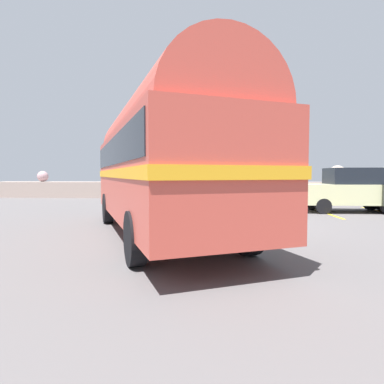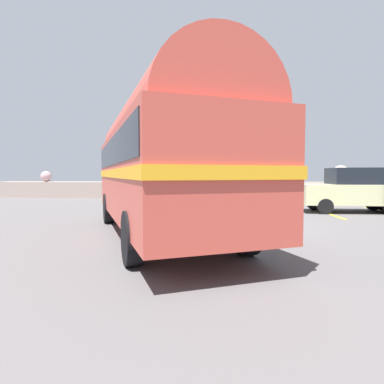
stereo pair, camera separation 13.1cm
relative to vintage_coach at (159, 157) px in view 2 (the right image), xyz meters
name	(u,v)px [view 2 (the right image)]	position (x,y,z in m)	size (l,w,h in m)	color
ground	(228,225)	(1.86, 1.96, -2.04)	(32.00, 26.00, 0.02)	#555151
breakwater	(225,188)	(2.14, 13.75, -1.38)	(31.36, 1.99, 2.39)	gray
vintage_coach	(159,157)	(0.00, 0.00, 0.00)	(5.58, 8.83, 3.70)	black
parked_car_nearest	(352,190)	(7.20, 5.63, -1.08)	(4.13, 1.78, 1.86)	black
lamp_post	(251,135)	(3.32, 9.06, 1.64)	(1.05, 0.70, 6.56)	#5B5B60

